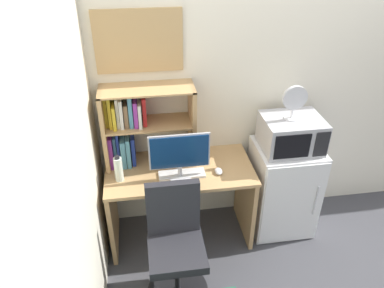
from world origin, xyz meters
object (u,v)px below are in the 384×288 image
at_px(wall_corkboard, 139,41).
at_px(water_bottle, 119,169).
at_px(monitor, 179,155).
at_px(microwave, 291,133).
at_px(keyboard, 182,174).
at_px(desk_fan, 294,100).
at_px(computer_mouse, 218,171).
at_px(desk_chair, 176,250).
at_px(mini_fridge, 283,188).
at_px(hutch_bookshelf, 135,124).

bearing_deg(wall_corkboard, water_bottle, -121.90).
bearing_deg(monitor, microwave, 7.50).
bearing_deg(microwave, keyboard, -173.48).
distance_m(water_bottle, desk_fan, 1.47).
height_order(computer_mouse, desk_chair, desk_chair).
xyz_separation_m(monitor, mini_fridge, (0.94, 0.12, -0.53)).
relative_size(monitor, water_bottle, 2.09).
distance_m(desk_chair, wall_corkboard, 1.57).
distance_m(computer_mouse, mini_fridge, 0.72).
relative_size(hutch_bookshelf, monitor, 1.55).
relative_size(mini_fridge, desk_chair, 0.91).
xyz_separation_m(computer_mouse, mini_fridge, (0.63, 0.12, -0.34)).
height_order(monitor, computer_mouse, monitor).
height_order(microwave, desk_fan, desk_fan).
xyz_separation_m(monitor, microwave, (0.94, 0.12, 0.03)).
distance_m(hutch_bookshelf, monitor, 0.45).
relative_size(water_bottle, desk_fan, 0.79).
distance_m(hutch_bookshelf, microwave, 1.28).
relative_size(hutch_bookshelf, keyboard, 1.97).
xyz_separation_m(keyboard, computer_mouse, (0.30, -0.01, 0.01)).
xyz_separation_m(water_bottle, mini_fridge, (1.42, 0.09, -0.43)).
bearing_deg(monitor, computer_mouse, 0.86).
height_order(microwave, desk_chair, microwave).
bearing_deg(water_bottle, computer_mouse, -1.91).
xyz_separation_m(computer_mouse, water_bottle, (-0.79, 0.03, 0.09)).
relative_size(microwave, wall_corkboard, 0.73).
xyz_separation_m(keyboard, wall_corkboard, (-0.26, 0.39, 0.97)).
bearing_deg(wall_corkboard, mini_fridge, -13.38).
bearing_deg(water_bottle, desk_fan, 3.57).
height_order(desk_chair, wall_corkboard, wall_corkboard).
distance_m(keyboard, water_bottle, 0.50).
relative_size(desk_fan, wall_corkboard, 0.44).
distance_m(keyboard, wall_corkboard, 1.08).
bearing_deg(wall_corkboard, desk_chair, -79.85).
xyz_separation_m(hutch_bookshelf, microwave, (1.27, -0.16, -0.11)).
bearing_deg(monitor, desk_chair, -101.53).
distance_m(water_bottle, desk_chair, 0.75).
xyz_separation_m(desk_fan, wall_corkboard, (-1.16, 0.29, 0.43)).
bearing_deg(mini_fridge, hutch_bookshelf, 172.78).
height_order(monitor, wall_corkboard, wall_corkboard).
bearing_deg(computer_mouse, microwave, 10.75).
distance_m(desk_fan, desk_chair, 1.46).
height_order(microwave, wall_corkboard, wall_corkboard).
height_order(mini_fridge, wall_corkboard, wall_corkboard).
bearing_deg(keyboard, water_bottle, 178.53).
relative_size(mini_fridge, desk_fan, 3.00).
relative_size(monitor, keyboard, 1.27).
height_order(monitor, desk_fan, desk_fan).
xyz_separation_m(monitor, water_bottle, (-0.47, 0.03, -0.11)).
xyz_separation_m(hutch_bookshelf, desk_fan, (1.25, -0.16, 0.20)).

